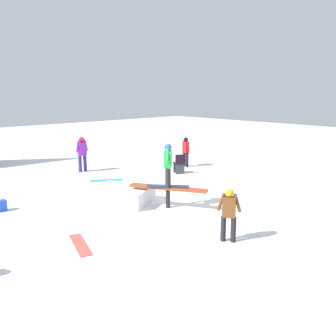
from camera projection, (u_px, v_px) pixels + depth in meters
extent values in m
plane|color=white|center=(168.00, 207.00, 11.86)|extent=(60.00, 60.00, 0.00)
cylinder|color=black|center=(168.00, 198.00, 11.80)|extent=(0.14, 0.14, 0.60)
cube|color=#A53F1E|center=(168.00, 188.00, 11.73)|extent=(2.36, 1.42, 0.08)
cube|color=white|center=(122.00, 195.00, 12.32)|extent=(2.29, 2.16, 0.52)
cube|color=navy|center=(168.00, 186.00, 11.72)|extent=(1.18, 1.08, 0.03)
cylinder|color=#2D2A2C|center=(168.00, 178.00, 11.52)|extent=(0.15, 0.15, 0.58)
cylinder|color=#2D2A2C|center=(168.00, 176.00, 11.79)|extent=(0.15, 0.15, 0.58)
cube|color=green|center=(168.00, 159.00, 11.54)|extent=(0.39, 0.40, 0.53)
cylinder|color=green|center=(167.00, 157.00, 11.31)|extent=(0.27, 0.29, 0.49)
cylinder|color=green|center=(169.00, 154.00, 11.73)|extent=(0.27, 0.29, 0.49)
sphere|color=blue|center=(168.00, 147.00, 11.47)|extent=(0.22, 0.22, 0.22)
cylinder|color=navy|center=(80.00, 164.00, 16.90)|extent=(0.15, 0.15, 0.76)
cylinder|color=navy|center=(85.00, 163.00, 17.12)|extent=(0.15, 0.15, 0.76)
cube|color=purple|center=(82.00, 149.00, 16.87)|extent=(0.28, 0.40, 0.60)
cylinder|color=purple|center=(78.00, 146.00, 16.66)|extent=(0.13, 0.24, 0.54)
cylinder|color=purple|center=(86.00, 145.00, 17.02)|extent=(0.13, 0.24, 0.54)
sphere|color=red|center=(81.00, 139.00, 16.79)|extent=(0.24, 0.24, 0.24)
cylinder|color=black|center=(184.00, 159.00, 18.24)|extent=(0.14, 0.14, 0.69)
cylinder|color=black|center=(187.00, 160.00, 18.03)|extent=(0.14, 0.14, 0.69)
cube|color=red|center=(186.00, 147.00, 18.01)|extent=(0.36, 0.26, 0.54)
cylinder|color=red|center=(183.00, 144.00, 18.16)|extent=(0.20, 0.12, 0.47)
cylinder|color=red|center=(188.00, 145.00, 17.82)|extent=(0.20, 0.12, 0.47)
sphere|color=black|center=(186.00, 139.00, 17.94)|extent=(0.21, 0.21, 0.21)
cylinder|color=#271F27|center=(223.00, 229.00, 9.19)|extent=(0.13, 0.13, 0.63)
cylinder|color=#271F27|center=(233.00, 230.00, 9.13)|extent=(0.13, 0.13, 0.63)
cube|color=brown|center=(229.00, 207.00, 9.04)|extent=(0.37, 0.33, 0.51)
cylinder|color=brown|center=(221.00, 202.00, 9.07)|extent=(0.22, 0.18, 0.46)
cylinder|color=brown|center=(237.00, 203.00, 8.97)|extent=(0.22, 0.18, 0.46)
sphere|color=yellow|center=(230.00, 193.00, 8.97)|extent=(0.20, 0.20, 0.20)
cube|color=#1BB6D7|center=(106.00, 180.00, 15.38)|extent=(0.88, 1.28, 0.02)
cube|color=#EC594D|center=(80.00, 245.00, 8.99)|extent=(1.41, 0.70, 0.02)
cube|color=#3F3F44|center=(178.00, 168.00, 16.87)|extent=(0.21, 0.37, 0.44)
cube|color=#3F3F44|center=(180.00, 169.00, 16.53)|extent=(0.21, 0.37, 0.44)
cube|color=black|center=(179.00, 163.00, 16.65)|extent=(0.59, 0.59, 0.04)
cube|color=black|center=(180.00, 159.00, 16.42)|extent=(0.23, 0.41, 0.40)
cube|color=blue|center=(1.00, 206.00, 11.48)|extent=(0.23, 0.31, 0.34)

